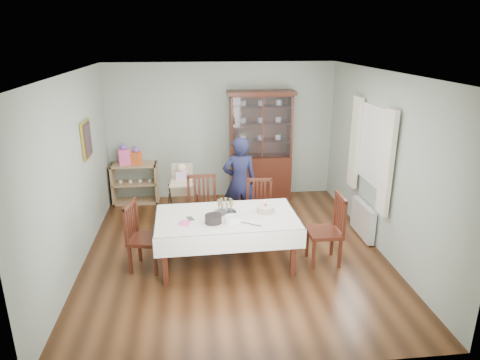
{
  "coord_description": "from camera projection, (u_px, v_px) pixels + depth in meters",
  "views": [
    {
      "loc": [
        -0.57,
        -5.89,
        3.19
      ],
      "look_at": [
        0.11,
        0.2,
        1.1
      ],
      "focal_mm": 32.0,
      "sensor_mm": 36.0,
      "label": 1
    }
  ],
  "objects": [
    {
      "name": "birthday_cake",
      "position": [
        266.0,
        209.0,
        6.13
      ],
      "size": [
        0.29,
        0.29,
        0.2
      ],
      "color": "white",
      "rests_on": "dining_table"
    },
    {
      "name": "curtain_left",
      "position": [
        387.0,
        163.0,
        6.09
      ],
      "size": [
        0.07,
        0.3,
        1.55
      ],
      "primitive_type": "cube",
      "color": "silver",
      "rests_on": "room_shell"
    },
    {
      "name": "chair_far_left",
      "position": [
        203.0,
        223.0,
        6.85
      ],
      "size": [
        0.5,
        0.5,
        1.08
      ],
      "rotation": [
        0.0,
        0.0,
        0.03
      ],
      "color": "#461B11",
      "rests_on": "floor"
    },
    {
      "name": "plate_stack_dark",
      "position": [
        213.0,
        219.0,
        5.81
      ],
      "size": [
        0.28,
        0.28,
        0.11
      ],
      "primitive_type": "cylinder",
      "rotation": [
        0.0,
        0.0,
        0.23
      ],
      "color": "black",
      "rests_on": "dining_table"
    },
    {
      "name": "cake_knife",
      "position": [
        251.0,
        224.0,
        5.76
      ],
      "size": [
        0.27,
        0.19,
        0.01
      ],
      "primitive_type": "cube",
      "rotation": [
        0.0,
        0.0,
        -0.58
      ],
      "color": "silver",
      "rests_on": "dining_table"
    },
    {
      "name": "dining_table",
      "position": [
        227.0,
        240.0,
        6.16
      ],
      "size": [
        2.03,
        1.2,
        0.76
      ],
      "rotation": [
        0.0,
        0.0,
        0.03
      ],
      "color": "#461B11",
      "rests_on": "floor"
    },
    {
      "name": "gift_bag_pink",
      "position": [
        124.0,
        155.0,
        8.24
      ],
      "size": [
        0.25,
        0.2,
        0.41
      ],
      "color": "#FB5C9F",
      "rests_on": "sideboard"
    },
    {
      "name": "high_chair",
      "position": [
        183.0,
        201.0,
        7.48
      ],
      "size": [
        0.53,
        0.53,
        1.11
      ],
      "rotation": [
        0.0,
        0.0,
        -0.07
      ],
      "color": "black",
      "rests_on": "floor"
    },
    {
      "name": "china_cabinet",
      "position": [
        261.0,
        145.0,
        8.47
      ],
      "size": [
        1.3,
        0.48,
        2.18
      ],
      "color": "#461B11",
      "rests_on": "floor"
    },
    {
      "name": "chair_end_right",
      "position": [
        325.0,
        243.0,
        6.24
      ],
      "size": [
        0.47,
        0.47,
        1.04
      ],
      "rotation": [
        0.0,
        0.0,
        -1.59
      ],
      "color": "#461B11",
      "rests_on": "floor"
    },
    {
      "name": "napkin_stack",
      "position": [
        185.0,
        223.0,
        5.78
      ],
      "size": [
        0.18,
        0.18,
        0.02
      ],
      "primitive_type": "cube",
      "rotation": [
        0.0,
        0.0,
        -0.23
      ],
      "color": "#FB5C9F",
      "rests_on": "dining_table"
    },
    {
      "name": "plate_stack_white",
      "position": [
        232.0,
        219.0,
        5.81
      ],
      "size": [
        0.25,
        0.25,
        0.09
      ],
      "primitive_type": "cylinder",
      "rotation": [
        0.0,
        0.0,
        0.13
      ],
      "color": "white",
      "rests_on": "dining_table"
    },
    {
      "name": "picture_frame",
      "position": [
        86.0,
        139.0,
        6.61
      ],
      "size": [
        0.04,
        0.48,
        0.58
      ],
      "primitive_type": "cube",
      "color": "gold",
      "rests_on": "room_shell"
    },
    {
      "name": "curtain_right",
      "position": [
        355.0,
        143.0,
        7.25
      ],
      "size": [
        0.07,
        0.3,
        1.55
      ],
      "primitive_type": "cube",
      "color": "silver",
      "rests_on": "room_shell"
    },
    {
      "name": "champagne_tray",
      "position": [
        225.0,
        209.0,
        6.12
      ],
      "size": [
        0.32,
        0.32,
        0.19
      ],
      "color": "silver",
      "rests_on": "dining_table"
    },
    {
      "name": "chair_end_left",
      "position": [
        146.0,
        249.0,
        6.07
      ],
      "size": [
        0.54,
        0.54,
        1.0
      ],
      "rotation": [
        0.0,
        0.0,
        1.32
      ],
      "color": "#461B11",
      "rests_on": "floor"
    },
    {
      "name": "floor",
      "position": [
        234.0,
        251.0,
        6.63
      ],
      "size": [
        5.0,
        5.0,
        0.0
      ],
      "primitive_type": "plane",
      "color": "#593319",
      "rests_on": "ground"
    },
    {
      "name": "radiator",
      "position": [
        363.0,
        220.0,
        7.04
      ],
      "size": [
        0.1,
        0.8,
        0.55
      ],
      "primitive_type": "cube",
      "color": "white",
      "rests_on": "floor"
    },
    {
      "name": "sideboard",
      "position": [
        135.0,
        183.0,
        8.46
      ],
      "size": [
        0.9,
        0.38,
        0.8
      ],
      "color": "tan",
      "rests_on": "floor"
    },
    {
      "name": "cutlery",
      "position": [
        188.0,
        219.0,
        5.94
      ],
      "size": [
        0.15,
        0.17,
        0.01
      ],
      "primitive_type": null,
      "rotation": [
        0.0,
        0.0,
        0.34
      ],
      "color": "silver",
      "rests_on": "dining_table"
    },
    {
      "name": "chair_far_right",
      "position": [
        260.0,
        222.0,
        6.98
      ],
      "size": [
        0.47,
        0.47,
        0.98
      ],
      "rotation": [
        0.0,
        0.0,
        -0.08
      ],
      "color": "#461B11",
      "rests_on": "floor"
    },
    {
      "name": "gift_bag_orange",
      "position": [
        136.0,
        156.0,
        8.27
      ],
      "size": [
        0.21,
        0.17,
        0.34
      ],
      "color": "orange",
      "rests_on": "sideboard"
    },
    {
      "name": "room_shell",
      "position": [
        231.0,
        136.0,
        6.58
      ],
      "size": [
        5.0,
        5.0,
        5.0
      ],
      "color": "#9EAA99",
      "rests_on": "floor"
    },
    {
      "name": "window",
      "position": [
        374.0,
        146.0,
        6.64
      ],
      "size": [
        0.04,
        1.02,
        1.22
      ],
      "primitive_type": "cube",
      "color": "white",
      "rests_on": "room_shell"
    },
    {
      "name": "woman",
      "position": [
        240.0,
        182.0,
        7.31
      ],
      "size": [
        0.6,
        0.4,
        1.59
      ],
      "primitive_type": "imported",
      "rotation": [
        0.0,
        0.0,
        3.18
      ],
      "color": "black",
      "rests_on": "floor"
    }
  ]
}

